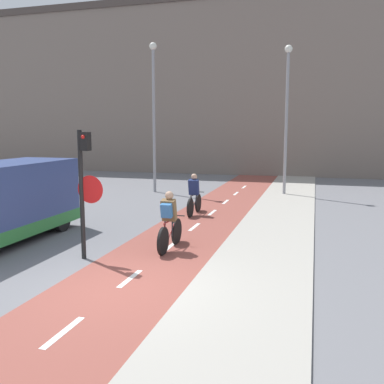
{
  "coord_description": "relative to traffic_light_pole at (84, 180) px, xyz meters",
  "views": [
    {
      "loc": [
        3.65,
        -7.45,
        3.15
      ],
      "look_at": [
        0.0,
        5.23,
        1.2
      ],
      "focal_mm": 40.0,
      "sensor_mm": 36.0,
      "label": 1
    }
  ],
  "objects": [
    {
      "name": "ground_plane",
      "position": [
        1.63,
        -1.57,
        -1.94
      ],
      "size": [
        120.0,
        120.0,
        0.0
      ],
      "primitive_type": "plane",
      "color": "slate"
    },
    {
      "name": "bike_lane",
      "position": [
        1.63,
        -1.56,
        -1.93
      ],
      "size": [
        2.64,
        60.0,
        0.02
      ],
      "color": "brown",
      "rests_on": "ground_plane"
    },
    {
      "name": "sidewalk_strip",
      "position": [
        4.14,
        -1.57,
        -1.92
      ],
      "size": [
        2.4,
        60.0,
        0.05
      ],
      "color": "#A8A399",
      "rests_on": "ground_plane"
    },
    {
      "name": "building_row_background",
      "position": [
        1.63,
        22.48,
        4.17
      ],
      "size": [
        60.0,
        5.2,
        12.2
      ],
      "color": "slate",
      "rests_on": "ground_plane"
    },
    {
      "name": "traffic_light_pole",
      "position": [
        0.0,
        0.0,
        0.0
      ],
      "size": [
        0.67,
        0.26,
        3.13
      ],
      "color": "black",
      "rests_on": "ground_plane"
    },
    {
      "name": "street_lamp_far",
      "position": [
        -2.45,
        11.01,
        2.47
      ],
      "size": [
        0.36,
        0.36,
        7.28
      ],
      "color": "gray",
      "rests_on": "ground_plane"
    },
    {
      "name": "street_lamp_sidewalk",
      "position": [
        3.9,
        11.84,
        2.31
      ],
      "size": [
        0.36,
        0.36,
        6.98
      ],
      "color": "gray",
      "rests_on": "ground_plane"
    },
    {
      "name": "cyclist_near",
      "position": [
        1.69,
        1.29,
        -1.21
      ],
      "size": [
        0.46,
        1.82,
        1.56
      ],
      "color": "black",
      "rests_on": "ground_plane"
    },
    {
      "name": "cyclist_far",
      "position": [
        1.05,
        5.95,
        -1.26
      ],
      "size": [
        0.46,
        1.77,
        1.53
      ],
      "color": "black",
      "rests_on": "ground_plane"
    }
  ]
}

